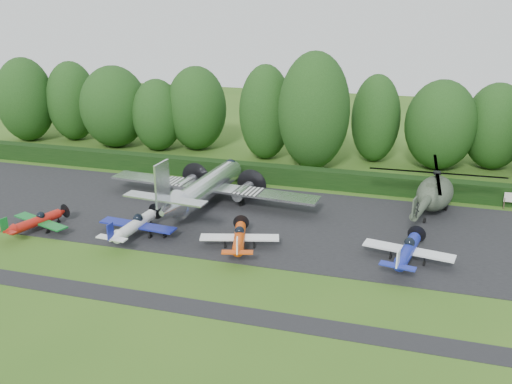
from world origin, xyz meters
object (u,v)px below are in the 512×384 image
(light_plane_white, at_px, (135,225))
(light_plane_red, at_px, (36,221))
(light_plane_blue, at_px, (407,251))
(helicopter, at_px, (435,191))
(light_plane_orange, at_px, (239,238))
(transport_plane, at_px, (206,188))

(light_plane_white, bearing_deg, light_plane_red, -176.57)
(light_plane_blue, relative_size, helicopter, 0.51)
(light_plane_white, relative_size, light_plane_orange, 1.08)
(light_plane_white, height_order, light_plane_blue, light_plane_blue)
(light_plane_white, relative_size, light_plane_blue, 1.00)
(transport_plane, height_order, light_plane_orange, transport_plane)
(light_plane_white, xyz_separation_m, helicopter, (25.04, 13.49, 1.05))
(light_plane_orange, height_order, helicopter, helicopter)
(light_plane_white, xyz_separation_m, light_plane_blue, (22.98, 1.41, 0.00))
(light_plane_blue, bearing_deg, light_plane_orange, 175.01)
(light_plane_red, height_order, light_plane_blue, light_plane_blue)
(light_plane_red, bearing_deg, helicopter, 5.21)
(light_plane_blue, bearing_deg, light_plane_red, 174.83)
(light_plane_red, distance_m, light_plane_blue, 32.12)
(light_plane_red, distance_m, light_plane_orange, 18.58)
(light_plane_red, xyz_separation_m, light_plane_orange, (18.52, 1.54, 0.06))
(transport_plane, distance_m, light_plane_orange, 10.53)
(light_plane_red, bearing_deg, transport_plane, 20.78)
(light_plane_white, bearing_deg, light_plane_orange, -3.60)
(light_plane_white, height_order, helicopter, helicopter)
(helicopter, bearing_deg, light_plane_blue, -113.05)
(helicopter, bearing_deg, light_plane_red, -169.84)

